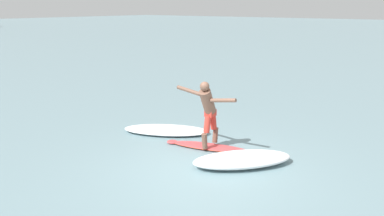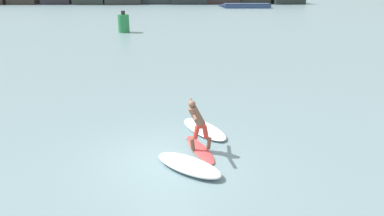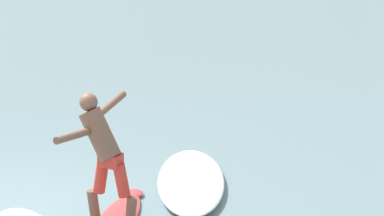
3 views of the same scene
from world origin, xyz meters
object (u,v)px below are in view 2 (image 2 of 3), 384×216
surfboard (200,150)px  channel_marker_buoy (124,23)px  surfer (197,121)px  fishing_boat_near_jetty (246,6)px

surfboard → channel_marker_buoy: channel_marker_buoy is taller
surfer → fishing_boat_near_jetty: 53.38m
fishing_boat_near_jetty → channel_marker_buoy: bearing=-121.5°
fishing_boat_near_jetty → channel_marker_buoy: (-16.22, -26.51, 0.48)m
surfer → fishing_boat_near_jetty: size_ratio=0.19×
fishing_boat_near_jetty → surfboard: bearing=-101.0°
surfer → channel_marker_buoy: bearing=102.9°
surfer → channel_marker_buoy: 26.53m
surfer → fishing_boat_near_jetty: (10.31, 52.37, -0.67)m
channel_marker_buoy → surfer: bearing=-77.1°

